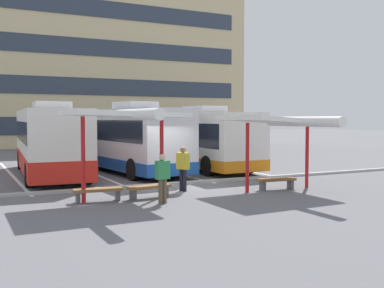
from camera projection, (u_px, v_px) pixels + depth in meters
name	position (u px, v px, depth m)	size (l,w,h in m)	color
ground_plane	(180.00, 187.00, 18.79)	(160.00, 160.00, 0.00)	slate
terminal_building	(40.00, 55.00, 49.35)	(43.28, 12.96, 21.95)	#D1BC8C
coach_bus_0	(49.00, 142.00, 22.52)	(3.34, 10.66, 3.56)	silver
coach_bus_1	(125.00, 139.00, 24.50)	(3.61, 10.64, 3.63)	silver
coach_bus_2	(193.00, 139.00, 26.21)	(2.99, 10.79, 3.46)	silver
lane_stripe_0	(12.00, 175.00, 22.81)	(0.16, 14.00, 0.01)	white
lane_stripe_1	(88.00, 171.00, 24.51)	(0.16, 14.00, 0.01)	white
lane_stripe_2	(154.00, 168.00, 26.21)	(0.16, 14.00, 0.01)	white
lane_stripe_3	(212.00, 165.00, 27.91)	(0.16, 14.00, 0.01)	white
waiting_shelter_0	(126.00, 116.00, 15.51)	(3.80, 4.63, 3.10)	red
bench_0	(98.00, 192.00, 15.55)	(1.66, 0.57, 0.45)	brown
bench_1	(149.00, 189.00, 16.26)	(1.62, 0.62, 0.45)	brown
waiting_shelter_1	(283.00, 122.00, 17.74)	(3.88, 4.93, 2.90)	red
bench_2	(277.00, 181.00, 18.19)	(1.59, 0.60, 0.45)	brown
platform_kerb	(172.00, 184.00, 19.42)	(44.00, 0.24, 0.12)	#ADADA8
waiting_passenger_0	(163.00, 175.00, 15.19)	(0.51, 0.31, 1.63)	brown
waiting_passenger_1	(183.00, 165.00, 17.77)	(0.42, 0.54, 1.72)	black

